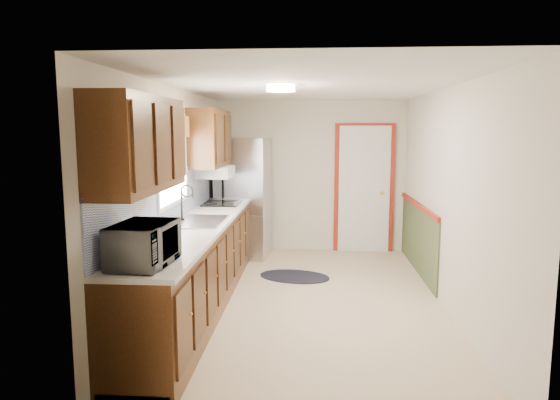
# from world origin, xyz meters

# --- Properties ---
(room_shell) EXTENTS (3.20, 5.20, 2.52)m
(room_shell) POSITION_xyz_m (0.00, 0.00, 1.20)
(room_shell) COLOR #CDB391
(room_shell) RESTS_ON ground
(kitchen_run) EXTENTS (0.63, 4.00, 2.20)m
(kitchen_run) POSITION_xyz_m (-1.24, -0.29, 0.81)
(kitchen_run) COLOR #3C200D
(kitchen_run) RESTS_ON ground
(back_wall_trim) EXTENTS (1.12, 2.30, 2.08)m
(back_wall_trim) POSITION_xyz_m (0.99, 2.21, 0.89)
(back_wall_trim) COLOR maroon
(back_wall_trim) RESTS_ON ground
(ceiling_fixture) EXTENTS (0.30, 0.30, 0.06)m
(ceiling_fixture) POSITION_xyz_m (-0.30, -0.20, 2.36)
(ceiling_fixture) COLOR #FFD88C
(ceiling_fixture) RESTS_ON room_shell
(microwave) EXTENTS (0.35, 0.59, 0.39)m
(microwave) POSITION_xyz_m (-1.20, -1.95, 1.13)
(microwave) COLOR white
(microwave) RESTS_ON kitchen_run
(refrigerator) EXTENTS (0.82, 0.79, 1.81)m
(refrigerator) POSITION_xyz_m (-1.02, 2.05, 0.91)
(refrigerator) COLOR #B7B7BC
(refrigerator) RESTS_ON ground
(rug) EXTENTS (1.06, 0.81, 0.01)m
(rug) POSITION_xyz_m (-0.19, 0.94, 0.01)
(rug) COLOR black
(rug) RESTS_ON ground
(cooktop) EXTENTS (0.48, 0.58, 0.02)m
(cooktop) POSITION_xyz_m (-1.19, 1.15, 0.95)
(cooktop) COLOR black
(cooktop) RESTS_ON kitchen_run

